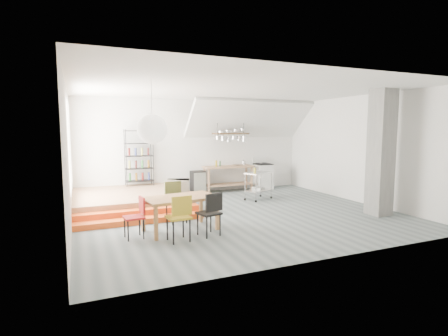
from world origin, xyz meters
name	(u,v)px	position (x,y,z in m)	size (l,w,h in m)	color
floor	(238,214)	(0.00, 0.00, 0.00)	(8.00, 8.00, 0.00)	#576265
wall_back	(195,147)	(0.00, 3.50, 1.60)	(8.00, 0.04, 3.20)	silver
wall_left	(68,158)	(-4.00, 0.00, 1.60)	(0.04, 7.00, 3.20)	silver
wall_right	(358,149)	(4.00, 0.00, 1.60)	(0.04, 7.00, 3.20)	silver
ceiling	(239,89)	(0.00, 0.00, 3.20)	(8.00, 7.00, 0.02)	white
slope_ceiling	(250,119)	(1.80, 2.90, 2.55)	(4.40, 1.80, 0.15)	white
window_pane	(70,145)	(-3.98, 1.50, 1.80)	(0.02, 2.50, 2.20)	white
platform	(129,199)	(-2.50, 2.00, 0.20)	(3.00, 3.00, 0.40)	#A87654
step_lower	(141,220)	(-2.50, 0.05, 0.07)	(3.00, 0.35, 0.13)	#EB581B
step_upper	(139,214)	(-2.50, 0.40, 0.13)	(3.00, 0.35, 0.27)	#EB581B
concrete_column	(381,153)	(3.30, -1.50, 1.60)	(0.50, 0.50, 3.20)	slate
kitchen_counter	(228,174)	(1.10, 3.15, 0.63)	(1.80, 0.60, 0.91)	#A87654
stove	(263,176)	(2.50, 3.16, 0.48)	(0.60, 0.60, 1.18)	white
pot_rack	(232,136)	(1.13, 2.92, 1.98)	(1.20, 0.50, 1.43)	#402C19
wire_shelving	(139,157)	(-2.00, 3.20, 1.33)	(0.88, 0.38, 1.80)	black
microwave_shelf	(178,192)	(-1.40, 0.75, 0.55)	(0.60, 0.40, 0.16)	#A87654
paper_lantern	(152,129)	(-2.40, -0.99, 2.20)	(0.60, 0.60, 0.60)	white
dining_table	(180,200)	(-1.81, -0.89, 0.67)	(1.70, 1.13, 0.75)	#986437
chair_mustard	(180,214)	(-2.04, -1.65, 0.56)	(0.47, 0.47, 0.93)	#B0931E
chair_black	(211,210)	(-1.35, -1.54, 0.55)	(0.51, 0.51, 0.92)	black
chair_olive	(175,198)	(-1.73, -0.15, 0.57)	(0.50, 0.50, 0.96)	brown
chair_red	(137,214)	(-2.76, -1.05, 0.50)	(0.42, 0.42, 0.84)	red
rolling_cart	(258,182)	(1.37, 1.42, 0.56)	(0.99, 0.80, 0.86)	silver
mini_fridge	(198,182)	(-0.02, 3.20, 0.39)	(0.45, 0.45, 0.77)	black
microwave	(178,185)	(-1.40, 0.75, 0.73)	(0.58, 0.39, 0.32)	beige
bowl	(237,165)	(1.40, 3.10, 0.94)	(0.22, 0.22, 0.05)	silver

